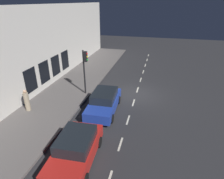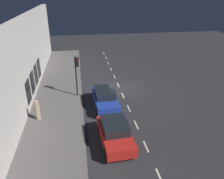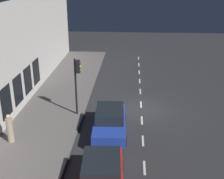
% 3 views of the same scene
% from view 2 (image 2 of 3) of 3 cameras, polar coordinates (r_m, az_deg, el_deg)
% --- Properties ---
extents(ground_plane, '(60.00, 60.00, 0.00)m').
position_cam_2_polar(ground_plane, '(23.14, 2.08, 0.20)').
color(ground_plane, '#28282B').
extents(sidewalk, '(4.50, 32.00, 0.15)m').
position_cam_2_polar(sidewalk, '(22.85, -13.51, -0.65)').
color(sidewalk, '#5B5654').
rests_on(sidewalk, ground).
extents(building_facade, '(0.65, 32.00, 7.46)m').
position_cam_2_polar(building_facade, '(21.98, -21.13, 7.54)').
color(building_facade, beige).
rests_on(building_facade, ground).
extents(lane_centre_line, '(0.12, 27.20, 0.01)m').
position_cam_2_polar(lane_centre_line, '(24.03, 1.63, 1.19)').
color(lane_centre_line, beige).
rests_on(lane_centre_line, ground).
extents(traffic_light, '(0.48, 0.32, 3.91)m').
position_cam_2_polar(traffic_light, '(20.60, -9.12, 5.29)').
color(traffic_light, black).
rests_on(traffic_light, sidewalk).
extents(parked_car_0, '(2.18, 4.28, 1.58)m').
position_cam_2_polar(parked_car_0, '(15.09, 0.79, -11.15)').
color(parked_car_0, red).
rests_on(parked_car_0, ground).
extents(parked_car_1, '(2.13, 4.54, 1.58)m').
position_cam_2_polar(parked_car_1, '(19.48, -1.84, -2.21)').
color(parked_car_1, '#1E389E').
rests_on(parked_car_1, ground).
extents(pedestrian_0, '(0.52, 0.52, 1.71)m').
position_cam_2_polar(pedestrian_0, '(18.22, -18.84, -5.21)').
color(pedestrian_0, gray).
rests_on(pedestrian_0, sidewalk).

